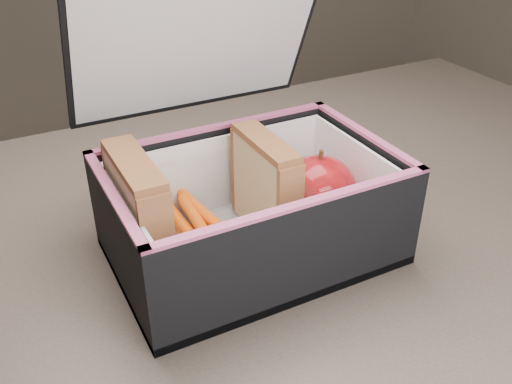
% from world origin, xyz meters
% --- Properties ---
extents(kitchen_table, '(1.20, 0.80, 0.75)m').
position_xyz_m(kitchen_table, '(0.00, 0.00, 0.66)').
color(kitchen_table, brown).
rests_on(kitchen_table, ground).
extents(lunch_bag, '(0.27, 0.26, 0.27)m').
position_xyz_m(lunch_bag, '(-0.03, 0.00, 0.81)').
color(lunch_bag, black).
rests_on(lunch_bag, kitchen_table).
extents(plastic_tub, '(0.18, 0.13, 0.07)m').
position_xyz_m(plastic_tub, '(-0.07, 0.01, 0.80)').
color(plastic_tub, white).
rests_on(plastic_tub, lunch_bag).
extents(sandwich_left, '(0.03, 0.10, 0.12)m').
position_xyz_m(sandwich_left, '(-0.14, 0.01, 0.82)').
color(sandwich_left, tan).
rests_on(sandwich_left, plastic_tub).
extents(sandwich_right, '(0.03, 0.10, 0.11)m').
position_xyz_m(sandwich_right, '(-0.01, 0.01, 0.82)').
color(sandwich_right, tan).
rests_on(sandwich_right, plastic_tub).
extents(carrot_sticks, '(0.05, 0.14, 0.03)m').
position_xyz_m(carrot_sticks, '(-0.08, 0.02, 0.78)').
color(carrot_sticks, '#F14608').
rests_on(carrot_sticks, plastic_tub).
extents(paper_napkin, '(0.09, 0.09, 0.01)m').
position_xyz_m(paper_napkin, '(0.04, -0.00, 0.77)').
color(paper_napkin, white).
rests_on(paper_napkin, lunch_bag).
extents(red_apple, '(0.08, 0.08, 0.08)m').
position_xyz_m(red_apple, '(0.05, -0.00, 0.81)').
color(red_apple, maroon).
rests_on(red_apple, paper_napkin).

